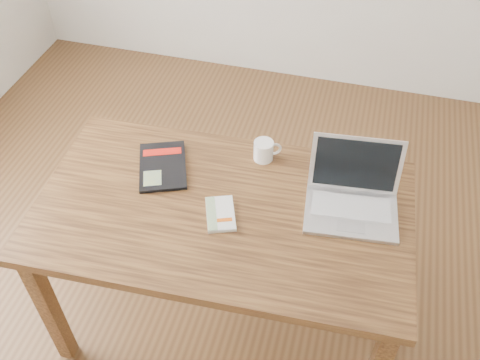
% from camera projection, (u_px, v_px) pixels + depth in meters
% --- Properties ---
extents(room, '(4.04, 4.04, 2.70)m').
position_uv_depth(room, '(203.00, 64.00, 1.58)').
color(room, '#51341B').
rests_on(room, ground).
extents(desk, '(1.44, 0.86, 0.75)m').
position_uv_depth(desk, '(223.00, 223.00, 2.05)').
color(desk, '#4D3017').
rests_on(desk, ground).
extents(white_guidebook, '(0.16, 0.19, 0.01)m').
position_uv_depth(white_guidebook, '(220.00, 214.00, 1.96)').
color(white_guidebook, beige).
rests_on(white_guidebook, desk).
extents(black_guidebook, '(0.27, 0.32, 0.01)m').
position_uv_depth(black_guidebook, '(163.00, 166.00, 2.14)').
color(black_guidebook, black).
rests_on(black_guidebook, desk).
extents(laptop, '(0.36, 0.32, 0.23)m').
position_uv_depth(laptop, '(353.00, 196.00, 1.96)').
color(laptop, silver).
rests_on(laptop, desk).
extents(coffee_mug, '(0.11, 0.08, 0.09)m').
position_uv_depth(coffee_mug, '(264.00, 150.00, 2.15)').
color(coffee_mug, white).
rests_on(coffee_mug, desk).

